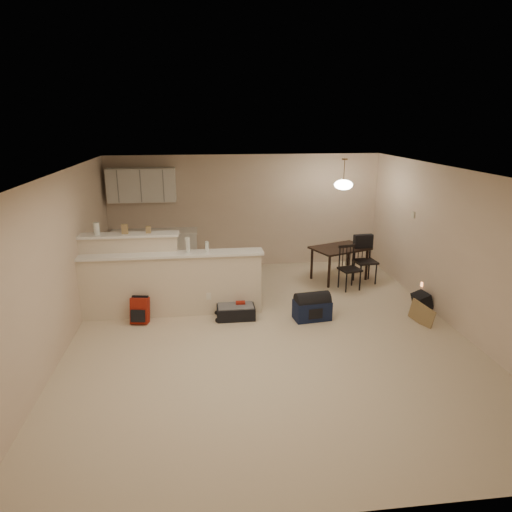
{
  "coord_description": "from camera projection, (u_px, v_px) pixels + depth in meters",
  "views": [
    {
      "loc": [
        -0.97,
        -6.47,
        3.21
      ],
      "look_at": [
        -0.1,
        0.7,
        1.05
      ],
      "focal_mm": 32.0,
      "sensor_mm": 36.0,
      "label": 1
    }
  ],
  "objects": [
    {
      "name": "cereal_box",
      "position": [
        125.0,
        229.0,
        7.57
      ],
      "size": [
        0.1,
        0.07,
        0.16
      ],
      "primitive_type": "cube",
      "color": "#95794D",
      "rests_on": "breakfast_bar"
    },
    {
      "name": "jar",
      "position": [
        96.0,
        229.0,
        7.52
      ],
      "size": [
        0.1,
        0.1,
        0.2
      ],
      "primitive_type": "cylinder",
      "color": "silver",
      "rests_on": "breakfast_bar"
    },
    {
      "name": "dining_chair_near",
      "position": [
        350.0,
        268.0,
        8.9
      ],
      "size": [
        0.45,
        0.44,
        0.87
      ],
      "primitive_type": null,
      "rotation": [
        0.0,
        0.0,
        0.23
      ],
      "color": "black",
      "rests_on": "ground"
    },
    {
      "name": "navy_duffel",
      "position": [
        312.0,
        310.0,
        7.62
      ],
      "size": [
        0.64,
        0.4,
        0.33
      ],
      "primitive_type": "cube",
      "rotation": [
        0.0,
        0.0,
        0.13
      ],
      "color": "#121B39",
      "rests_on": "ground"
    },
    {
      "name": "bottle_a",
      "position": [
        188.0,
        245.0,
        7.56
      ],
      "size": [
        0.07,
        0.07,
        0.26
      ],
      "primitive_type": "cylinder",
      "color": "silver",
      "rests_on": "breakfast_bar"
    },
    {
      "name": "pendant_lamp",
      "position": [
        343.0,
        184.0,
        9.0
      ],
      "size": [
        0.36,
        0.36,
        0.62
      ],
      "color": "brown",
      "rests_on": "room"
    },
    {
      "name": "bottle_b",
      "position": [
        207.0,
        247.0,
        7.6
      ],
      "size": [
        0.06,
        0.06,
        0.18
      ],
      "primitive_type": "cylinder",
      "color": "silver",
      "rests_on": "breakfast_bar"
    },
    {
      "name": "upper_cabinets",
      "position": [
        142.0,
        185.0,
        9.55
      ],
      "size": [
        1.4,
        0.34,
        0.7
      ],
      "primitive_type": "cube",
      "color": "white",
      "rests_on": "room"
    },
    {
      "name": "black_daypack",
      "position": [
        422.0,
        301.0,
        8.06
      ],
      "size": [
        0.26,
        0.34,
        0.28
      ],
      "primitive_type": "cube",
      "rotation": [
        0.0,
        0.0,
        1.68
      ],
      "color": "black",
      "rests_on": "ground"
    },
    {
      "name": "thermostat",
      "position": [
        413.0,
        215.0,
        8.58
      ],
      "size": [
        0.02,
        0.12,
        0.12
      ],
      "primitive_type": "cube",
      "color": "beige",
      "rests_on": "room"
    },
    {
      "name": "suitcase",
      "position": [
        236.0,
        312.0,
        7.69
      ],
      "size": [
        0.63,
        0.41,
        0.21
      ],
      "primitive_type": "cube",
      "rotation": [
        0.0,
        0.0,
        0.0
      ],
      "color": "black",
      "rests_on": "ground"
    },
    {
      "name": "room",
      "position": [
        268.0,
        256.0,
        6.83
      ],
      "size": [
        7.0,
        7.02,
        2.5
      ],
      "color": "beige",
      "rests_on": "ground"
    },
    {
      "name": "dining_table",
      "position": [
        340.0,
        251.0,
        9.4
      ],
      "size": [
        1.31,
        1.1,
        0.7
      ],
      "rotation": [
        0.0,
        0.0,
        0.37
      ],
      "color": "black",
      "rests_on": "ground"
    },
    {
      "name": "red_backpack",
      "position": [
        140.0,
        310.0,
        7.47
      ],
      "size": [
        0.31,
        0.22,
        0.42
      ],
      "primitive_type": "cube",
      "rotation": [
        0.0,
        0.0,
        -0.18
      ],
      "color": "maroon",
      "rests_on": "ground"
    },
    {
      "name": "breakfast_bar",
      "position": [
        157.0,
        280.0,
        7.75
      ],
      "size": [
        3.08,
        0.58,
        1.39
      ],
      "color": "beige",
      "rests_on": "ground"
    },
    {
      "name": "dining_chair_far",
      "position": [
        366.0,
        260.0,
        9.26
      ],
      "size": [
        0.45,
        0.44,
        0.95
      ],
      "primitive_type": null,
      "rotation": [
        0.0,
        0.0,
        0.1
      ],
      "color": "black",
      "rests_on": "ground"
    },
    {
      "name": "cardboard_sheet",
      "position": [
        422.0,
        314.0,
        7.41
      ],
      "size": [
        0.21,
        0.43,
        0.35
      ],
      "primitive_type": "cube",
      "rotation": [
        0.0,
        0.0,
        2.0
      ],
      "color": "#95794D",
      "rests_on": "ground"
    },
    {
      "name": "kitchen_counter",
      "position": [
        155.0,
        253.0,
        9.86
      ],
      "size": [
        1.8,
        0.6,
        0.9
      ],
      "primitive_type": "cube",
      "color": "white",
      "rests_on": "ground"
    },
    {
      "name": "small_box",
      "position": [
        148.0,
        230.0,
        7.62
      ],
      "size": [
        0.08,
        0.06,
        0.12
      ],
      "primitive_type": "cube",
      "color": "#95794D",
      "rests_on": "breakfast_bar"
    }
  ]
}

